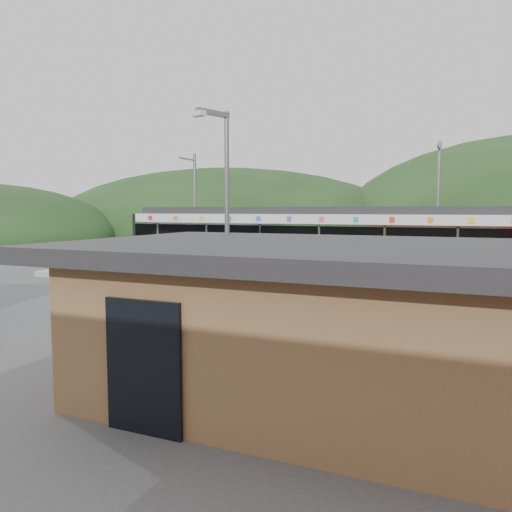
% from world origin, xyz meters
% --- Properties ---
extents(ground, '(120.00, 120.00, 0.00)m').
position_xyz_m(ground, '(0.00, 0.00, 0.00)').
color(ground, '#4C4C4F').
rests_on(ground, ground).
extents(hills, '(146.00, 149.00, 26.00)m').
position_xyz_m(hills, '(6.19, 5.29, 0.00)').
color(hills, '#1E3D19').
rests_on(hills, ground).
extents(platform, '(26.00, 3.20, 0.30)m').
position_xyz_m(platform, '(0.00, 3.30, 0.15)').
color(platform, '#9E9E99').
rests_on(platform, ground).
extents(yellow_line, '(26.00, 0.10, 0.01)m').
position_xyz_m(yellow_line, '(0.00, 2.00, 0.30)').
color(yellow_line, yellow).
rests_on(yellow_line, platform).
extents(train, '(20.44, 3.01, 3.74)m').
position_xyz_m(train, '(1.62, 6.00, 2.06)').
color(train, black).
rests_on(train, ground).
extents(catenary_mast_west, '(0.18, 1.80, 7.00)m').
position_xyz_m(catenary_mast_west, '(-7.00, 8.56, 3.65)').
color(catenary_mast_west, slate).
rests_on(catenary_mast_west, ground).
extents(catenary_mast_east, '(0.18, 1.80, 7.00)m').
position_xyz_m(catenary_mast_east, '(7.00, 8.56, 3.65)').
color(catenary_mast_east, slate).
rests_on(catenary_mast_east, ground).
extents(station_shelter, '(9.20, 6.20, 3.00)m').
position_xyz_m(station_shelter, '(6.00, -9.01, 1.55)').
color(station_shelter, brown).
rests_on(station_shelter, ground).
extents(lamp_post, '(0.44, 1.10, 6.02)m').
position_xyz_m(lamp_post, '(3.07, -6.90, 3.59)').
color(lamp_post, slate).
rests_on(lamp_post, ground).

